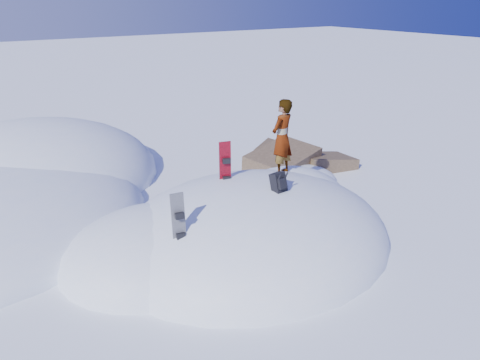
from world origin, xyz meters
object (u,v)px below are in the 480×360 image
backpack (279,182)px  person (282,138)px  snowboard_red (226,172)px  snowboard_dark (179,228)px

backpack → person: (1.06, 1.26, 0.57)m
person → snowboard_red: bearing=-24.0°
backpack → person: bearing=42.4°
snowboard_red → backpack: snowboard_red is taller
snowboard_dark → snowboard_red: bearing=45.1°
snowboard_dark → backpack: bearing=10.9°
snowboard_red → backpack: (0.56, -1.38, 0.05)m
snowboard_red → backpack: size_ratio=2.94×
snowboard_red → person: (1.62, -0.12, 0.62)m
snowboard_red → person: person is taller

